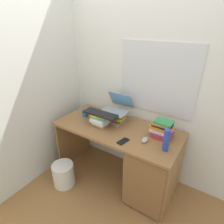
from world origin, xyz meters
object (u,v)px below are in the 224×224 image
at_px(desk, 144,164).
at_px(keyboard, 100,114).
at_px(computer_mouse, 145,140).
at_px(water_bottle, 166,140).
at_px(wastebasket, 64,174).
at_px(book_stack_side, 162,129).
at_px(book_stack_tall, 114,117).
at_px(book_stack_keyboard_riser, 100,120).
at_px(laptop, 117,106).
at_px(mug, 85,113).
at_px(cell_phone, 123,141).

xyz_separation_m(desk, keyboard, (-0.58, -0.03, 0.50)).
distance_m(keyboard, computer_mouse, 0.60).
bearing_deg(computer_mouse, desk, 98.18).
distance_m(water_bottle, wastebasket, 1.38).
distance_m(book_stack_side, keyboard, 0.72).
distance_m(book_stack_tall, book_stack_keyboard_riser, 0.19).
distance_m(book_stack_keyboard_riser, laptop, 0.27).
xyz_separation_m(mug, water_bottle, (1.13, -0.14, 0.07)).
xyz_separation_m(computer_mouse, cell_phone, (-0.19, -0.13, -0.01)).
height_order(book_stack_tall, cell_phone, book_stack_tall).
height_order(book_stack_keyboard_riser, keyboard, keyboard).
distance_m(book_stack_tall, cell_phone, 0.45).
distance_m(book_stack_side, mug, 1.02).
xyz_separation_m(computer_mouse, mug, (-0.90, 0.11, 0.03)).
relative_size(book_stack_keyboard_riser, book_stack_side, 0.84).
bearing_deg(book_stack_keyboard_riser, laptop, 69.47).
height_order(book_stack_tall, keyboard, keyboard).
xyz_separation_m(book_stack_keyboard_riser, computer_mouse, (0.59, -0.02, -0.06)).
xyz_separation_m(desk, water_bottle, (0.23, -0.08, 0.46)).
bearing_deg(water_bottle, keyboard, 176.66).
height_order(desk, keyboard, keyboard).
bearing_deg(wastebasket, keyboard, 53.39).
bearing_deg(cell_phone, book_stack_side, 57.29).
height_order(laptop, keyboard, laptop).
height_order(book_stack_side, wastebasket, book_stack_side).
distance_m(mug, wastebasket, 0.83).
bearing_deg(mug, book_stack_keyboard_riser, -15.64).
distance_m(book_stack_keyboard_riser, keyboard, 0.08).
bearing_deg(wastebasket, computer_mouse, 23.63).
height_order(computer_mouse, mug, mug).
height_order(desk, book_stack_tall, book_stack_tall).
bearing_deg(desk, wastebasket, -153.42).
distance_m(laptop, cell_phone, 0.53).
relative_size(book_stack_keyboard_riser, wastebasket, 0.70).
relative_size(book_stack_keyboard_riser, computer_mouse, 2.05).
relative_size(desk, water_bottle, 6.52).
xyz_separation_m(book_stack_tall, mug, (-0.40, -0.08, -0.02)).
height_order(book_stack_side, water_bottle, water_bottle).
bearing_deg(wastebasket, book_stack_side, 29.57).
relative_size(book_stack_side, computer_mouse, 2.43).
bearing_deg(laptop, wastebasket, -120.90).
xyz_separation_m(laptop, water_bottle, (0.73, -0.29, -0.07)).
xyz_separation_m(book_stack_side, cell_phone, (-0.30, -0.31, -0.09)).
bearing_deg(cell_phone, desk, 56.59).
bearing_deg(cell_phone, computer_mouse, 45.98).
bearing_deg(water_bottle, book_stack_tall, 163.37).
height_order(desk, computer_mouse, computer_mouse).
relative_size(book_stack_side, mug, 2.17).
bearing_deg(laptop, desk, -22.75).
bearing_deg(book_stack_keyboard_riser, mug, 164.36).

